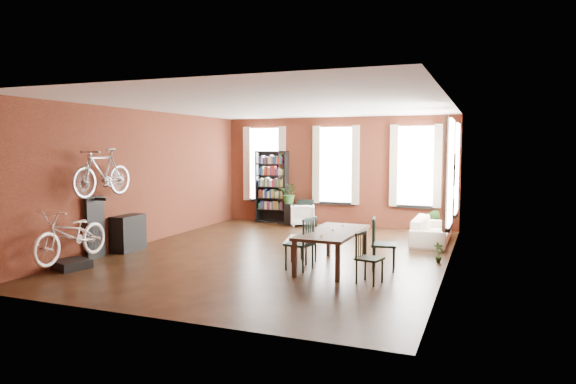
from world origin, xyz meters
The scene contains 19 objects.
room centered at (0.25, 0.62, 2.14)m, with size 9.00×9.04×3.22m.
dining_table centered at (1.45, -0.79, 0.36)m, with size 0.95×2.09×0.71m, color #433328.
dining_chair_a centered at (0.91, -1.18, 0.49)m, with size 0.46×0.46×0.99m, color #193835.
dining_chair_b centered at (0.78, -0.56, 0.46)m, with size 0.43×0.43×0.93m, color black.
dining_chair_c centered at (2.36, -1.67, 0.43)m, with size 0.40×0.40×0.86m, color black.
dining_chair_d centered at (2.41, -0.65, 0.49)m, with size 0.45×0.45×0.99m, color #193836.
bookshelf centered at (-2.00, 4.30, 1.10)m, with size 1.00×0.32×2.20m, color black.
white_armchair centered at (-0.88, 3.99, 0.35)m, with size 0.68×0.64×0.70m, color white.
cream_sofa centered at (2.95, 2.60, 0.41)m, with size 2.08×0.61×0.81m, color beige.
striped_rug centered at (-0.07, 1.83, 0.01)m, with size 0.87×1.40×0.01m, color black.
bike_trainer centered at (-3.18, -2.71, 0.08)m, with size 0.58×0.58×0.17m, color black.
bike_wall_rack centered at (-3.40, -1.80, 0.65)m, with size 0.16×0.60×1.30m, color black.
console_table centered at (-3.28, -0.90, 0.40)m, with size 0.40×0.80×0.80m, color black.
plant_stand centered at (-1.29, 4.06, 0.31)m, with size 0.31×0.31×0.62m, color black.
plant_by_sofa centered at (2.86, 3.99, 0.14)m, with size 0.36×0.64×0.29m, color #2D5A24.
plant_small centered at (3.31, 0.41, 0.07)m, with size 0.22×0.41×0.15m, color #2F5723.
bicycle_floor centered at (-3.13, -2.70, 1.12)m, with size 0.66×1.00×1.89m, color white.
bicycle_hung centered at (-3.15, -1.80, 2.13)m, with size 0.47×1.00×1.66m, color #A5A8AD.
plant_on_stand centered at (-1.32, 4.06, 0.87)m, with size 0.56×0.62×0.48m, color #2C5E25.
Camera 1 is at (4.19, -10.17, 2.32)m, focal length 32.00 mm.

